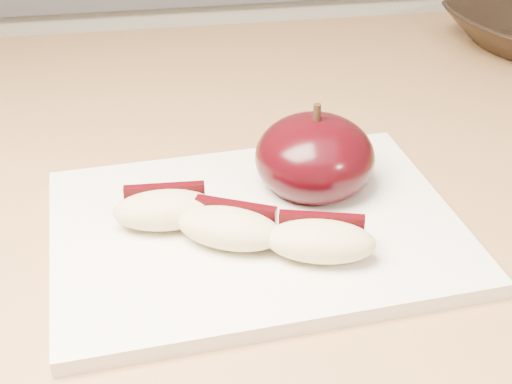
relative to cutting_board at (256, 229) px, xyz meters
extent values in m
cube|color=silver|center=(0.08, 0.81, -0.46)|extent=(2.40, 0.60, 0.90)
cube|color=#AE814C|center=(0.08, 0.11, -0.03)|extent=(1.64, 0.64, 0.04)
cube|color=silver|center=(0.00, 0.00, 0.00)|extent=(0.29, 0.22, 0.01)
ellipsoid|color=black|center=(0.05, 0.04, 0.03)|extent=(0.10, 0.10, 0.06)
cylinder|color=black|center=(0.05, 0.04, 0.06)|extent=(0.01, 0.01, 0.01)
ellipsoid|color=#CFB783|center=(-0.06, 0.01, 0.02)|extent=(0.07, 0.04, 0.03)
cube|color=black|center=(-0.06, 0.02, 0.02)|extent=(0.06, 0.01, 0.02)
ellipsoid|color=#CFB783|center=(-0.02, -0.02, 0.02)|extent=(0.08, 0.06, 0.03)
cube|color=black|center=(-0.01, -0.01, 0.02)|extent=(0.05, 0.03, 0.02)
ellipsoid|color=#CFB783|center=(0.03, -0.05, 0.02)|extent=(0.08, 0.05, 0.03)
cube|color=black|center=(0.04, -0.03, 0.02)|extent=(0.06, 0.02, 0.02)
camera|label=1|loc=(-0.07, -0.40, 0.29)|focal=50.00mm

